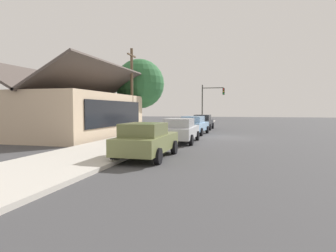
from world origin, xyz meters
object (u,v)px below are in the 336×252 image
traffic_light_main (211,99)px  fire_hydrant_red (180,128)px  car_charcoal (203,122)px  utility_pole_wooden (132,89)px  car_olive (147,140)px  shade_tree (140,84)px  car_skyblue (194,125)px  car_silver (180,130)px

traffic_light_main → fire_hydrant_red: traffic_light_main is taller
car_charcoal → utility_pole_wooden: size_ratio=0.61×
car_olive → fire_hydrant_red: bearing=5.9°
shade_tree → car_olive: bearing=-158.9°
car_olive → car_skyblue: size_ratio=0.98×
car_charcoal → fire_hydrant_red: 5.51m
shade_tree → fire_hydrant_red: 6.75m
traffic_light_main → utility_pole_wooden: bearing=154.7°
car_skyblue → traffic_light_main: bearing=2.0°
utility_pole_wooden → car_charcoal: bearing=-36.8°
car_charcoal → traffic_light_main: (4.82, -0.30, 2.68)m
car_skyblue → shade_tree: shade_tree is taller
car_olive → car_charcoal: 18.99m
car_skyblue → traffic_light_main: traffic_light_main is taller
utility_pole_wooden → shade_tree: bearing=10.5°
traffic_light_main → utility_pole_wooden: size_ratio=0.69×
car_silver → traffic_light_main: bearing=-1.6°
car_olive → car_skyblue: bearing=-0.1°
car_skyblue → shade_tree: bearing=65.4°
car_silver → traffic_light_main: 17.69m
car_silver → shade_tree: size_ratio=0.65×
car_silver → car_olive: bearing=177.1°
car_silver → car_skyblue: (6.30, 0.14, -0.00)m
car_silver → fire_hydrant_red: size_ratio=6.67×
car_olive → traffic_light_main: 23.96m
utility_pole_wooden → car_silver: bearing=-134.8°
car_olive → shade_tree: (15.87, 6.12, 3.94)m
car_olive → car_silver: same height
traffic_light_main → car_silver: bearing=179.7°
car_silver → car_skyblue: size_ratio=1.03×
car_olive → fire_hydrant_red: 13.73m
shade_tree → traffic_light_main: (7.93, -6.41, -1.26)m
car_olive → car_charcoal: (18.99, 0.02, 0.00)m
car_skyblue → shade_tree: 8.01m
car_olive → car_skyblue: same height
car_olive → fire_hydrant_red: (13.66, 1.37, -0.32)m
fire_hydrant_red → car_charcoal: bearing=-14.3°
car_silver → utility_pole_wooden: size_ratio=0.63×
shade_tree → traffic_light_main: 10.28m
car_charcoal → car_skyblue: bearing=-179.2°
car_silver → traffic_light_main: traffic_light_main is taller
car_silver → car_charcoal: same height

